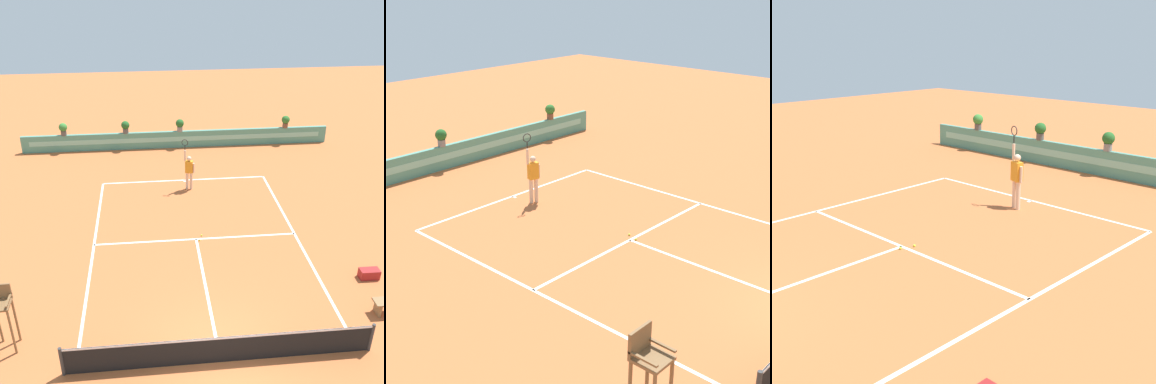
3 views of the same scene
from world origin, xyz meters
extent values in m
plane|color=#BC6033|center=(0.00, 6.00, 0.00)|extent=(60.00, 60.00, 0.00)
cube|color=white|center=(0.00, 11.89, 0.00)|extent=(8.22, 0.10, 0.01)
cube|color=white|center=(0.00, 6.40, 0.00)|extent=(8.22, 0.10, 0.01)
cube|color=white|center=(0.00, 3.20, 0.00)|extent=(0.10, 6.40, 0.01)
cube|color=white|center=(-4.11, 5.95, 0.00)|extent=(0.10, 11.89, 0.01)
cube|color=white|center=(4.11, 5.95, 0.00)|extent=(0.10, 11.89, 0.01)
cube|color=white|center=(0.00, 11.79, 0.00)|extent=(0.10, 0.20, 0.01)
cylinder|color=#333333|center=(-4.41, 0.00, 0.50)|extent=(0.10, 0.10, 1.00)
cylinder|color=#333333|center=(4.41, 0.00, 0.50)|extent=(0.10, 0.10, 1.00)
cube|color=black|center=(0.00, 0.00, 0.47)|extent=(8.82, 0.02, 0.95)
cube|color=white|center=(0.00, 0.00, 0.92)|extent=(8.82, 0.03, 0.06)
cube|color=#4C8E7A|center=(0.00, 16.39, 0.50)|extent=(18.00, 0.20, 1.00)
cube|color=#7ABCA8|center=(0.00, 16.29, 0.55)|extent=(17.10, 0.01, 0.28)
cylinder|color=brown|center=(-5.90, 0.94, 0.80)|extent=(0.07, 0.07, 1.60)
cylinder|color=brown|center=(-5.90, 1.46, 0.80)|extent=(0.07, 0.07, 1.60)
cube|color=brown|center=(-6.15, 1.20, 1.63)|extent=(0.60, 0.60, 0.06)
cube|color=brown|center=(-6.15, 1.47, 1.90)|extent=(0.60, 0.06, 0.48)
cube|color=brown|center=(-5.88, 1.20, 1.78)|extent=(0.06, 0.60, 0.04)
cube|color=olive|center=(5.35, 1.46, 0.23)|extent=(0.08, 0.40, 0.45)
cube|color=maroon|center=(5.89, 3.27, 0.18)|extent=(0.70, 0.37, 0.36)
cylinder|color=beige|center=(0.25, 10.86, 0.45)|extent=(0.14, 0.14, 0.90)
cylinder|color=beige|center=(0.05, 10.91, 0.45)|extent=(0.14, 0.14, 0.90)
cube|color=orange|center=(0.15, 10.89, 1.20)|extent=(0.41, 0.31, 0.60)
sphere|color=beige|center=(0.15, 10.89, 1.63)|extent=(0.22, 0.22, 0.22)
cylinder|color=beige|center=(-0.04, 10.94, 1.75)|extent=(0.09, 0.09, 0.55)
cylinder|color=black|center=(-0.04, 10.94, 2.17)|extent=(0.04, 0.04, 0.24)
torus|color=#262626|center=(-0.04, 10.94, 2.43)|extent=(0.31, 0.11, 0.31)
cylinder|color=beige|center=(0.36, 10.83, 1.15)|extent=(0.09, 0.09, 0.50)
sphere|color=#CCE033|center=(0.25, 6.61, 0.03)|extent=(0.07, 0.07, 0.07)
sphere|color=#CCE033|center=(0.12, 6.26, 0.03)|extent=(0.07, 0.07, 0.07)
cylinder|color=brown|center=(6.46, 16.39, 1.14)|extent=(0.32, 0.32, 0.28)
sphere|color=#2D6B28|center=(6.46, 16.39, 1.48)|extent=(0.48, 0.48, 0.48)
cylinder|color=#514C47|center=(-3.01, 16.39, 1.14)|extent=(0.32, 0.32, 0.28)
sphere|color=#235B23|center=(-3.01, 16.39, 1.48)|extent=(0.48, 0.48, 0.48)
cylinder|color=gray|center=(0.14, 16.39, 1.14)|extent=(0.32, 0.32, 0.28)
sphere|color=#235B23|center=(0.14, 16.39, 1.48)|extent=(0.48, 0.48, 0.48)
cylinder|color=#514C47|center=(-6.54, 16.39, 1.14)|extent=(0.32, 0.32, 0.28)
sphere|color=#387F33|center=(-6.54, 16.39, 1.48)|extent=(0.48, 0.48, 0.48)
camera|label=1|loc=(-1.80, -9.44, 10.52)|focal=43.64mm
camera|label=2|loc=(-13.09, -3.47, 7.86)|focal=54.49mm
camera|label=3|loc=(10.04, -1.67, 5.24)|focal=50.07mm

